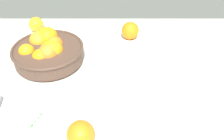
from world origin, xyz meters
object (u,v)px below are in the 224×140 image
object	(u,v)px
loose_orange_1	(37,24)
loose_orange_0	(81,134)
loose_orange_3	(131,31)
fruit_bowl	(49,51)

from	to	relation	value
loose_orange_1	loose_orange_0	bearing A→B (deg)	-66.63
loose_orange_0	loose_orange_3	bearing A→B (deg)	73.52
fruit_bowl	loose_orange_3	xyz separation A→B (cm)	(34.51, 18.22, -0.75)
fruit_bowl	loose_orange_3	bearing A→B (deg)	27.84
fruit_bowl	loose_orange_1	world-z (taller)	fruit_bowl
fruit_bowl	loose_orange_1	xyz separation A→B (cm)	(-10.99, 25.15, -1.30)
fruit_bowl	loose_orange_0	world-z (taller)	fruit_bowl
loose_orange_0	loose_orange_3	world-z (taller)	same
loose_orange_0	loose_orange_1	world-z (taller)	loose_orange_0
fruit_bowl	loose_orange_3	world-z (taller)	fruit_bowl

